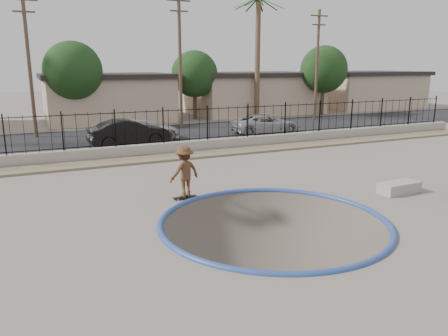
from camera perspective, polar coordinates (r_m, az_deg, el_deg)
name	(u,v)px	position (r m, az deg, el deg)	size (l,w,h in m)	color
ground	(156,168)	(25.28, -8.86, 0.06)	(120.00, 120.00, 2.20)	#6F655D
bowl_pit	(274,222)	(13.41, 6.51, -7.06)	(6.84, 6.84, 1.80)	#51483E
coping_ring	(274,222)	(13.41, 6.51, -7.06)	(7.04, 7.04, 0.20)	#2C498F
rock_strip	(170,157)	(22.41, -7.00, 1.43)	(42.00, 1.60, 0.11)	#958161
retaining_wall	(164,149)	(23.39, -7.84, 2.52)	(42.00, 0.45, 0.60)	gray
fence	(163,126)	(23.20, -7.94, 5.43)	(40.00, 0.04, 1.80)	black
street	(135,136)	(29.83, -11.58, 4.17)	(90.00, 8.00, 0.04)	black
house_center	(108,97)	(38.88, -14.97, 8.99)	(10.60, 8.60, 3.90)	#C4A98C
house_east	(253,92)	(43.49, 3.76, 9.83)	(12.60, 8.60, 3.90)	#C4A98C
house_east_far	(364,89)	(51.60, 17.80, 9.79)	(11.60, 8.60, 3.90)	#C4A98C
palm_right	(258,32)	(38.58, 4.46, 17.33)	(2.30, 2.30, 10.30)	brown
utility_pole_left	(29,64)	(30.73, -24.11, 12.34)	(1.70, 0.24, 9.00)	#473323
utility_pole_mid	(180,60)	(32.49, -5.76, 13.85)	(1.70, 0.24, 9.50)	#473323
utility_pole_right	(317,64)	(38.12, 12.05, 13.18)	(1.70, 0.24, 9.00)	#473323
street_tree_left	(73,71)	(34.91, -19.13, 11.91)	(4.32, 4.32, 6.36)	#473323
street_tree_mid	(195,74)	(38.22, -3.86, 12.14)	(3.96, 3.96, 5.83)	#473323
street_tree_right	(324,69)	(42.32, 12.91, 12.44)	(4.32, 4.32, 6.36)	#473323
skater	(185,174)	(15.38, -5.18, -0.81)	(1.17, 0.67, 1.81)	brown
skateboard	(185,197)	(15.61, -5.11, -3.82)	(0.87, 0.22, 0.08)	black
concrete_ledge	(399,187)	(17.51, 21.90, -2.37)	(1.60, 0.70, 0.40)	#A29990
car_b	(129,133)	(25.99, -12.28, 4.53)	(1.61, 4.61, 1.52)	black
car_c	(143,130)	(27.64, -10.54, 4.93)	(1.86, 4.57, 1.33)	#B9B9BB
car_d	(266,124)	(30.04, 5.51, 5.74)	(2.18, 4.72, 1.31)	#A0A2A9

